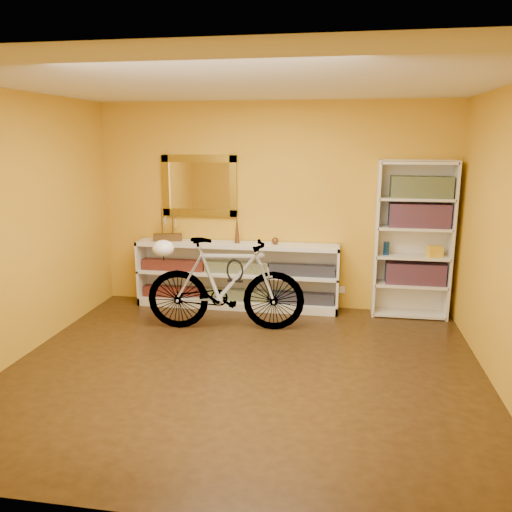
% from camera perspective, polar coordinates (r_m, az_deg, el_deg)
% --- Properties ---
extents(floor, '(4.50, 4.00, 0.01)m').
position_cam_1_polar(floor, '(5.01, -1.36, -12.52)').
color(floor, black).
rests_on(floor, ground).
extents(ceiling, '(4.50, 4.00, 0.01)m').
position_cam_1_polar(ceiling, '(4.54, -1.55, 18.73)').
color(ceiling, silver).
rests_on(ceiling, ground).
extents(back_wall, '(4.50, 0.01, 2.60)m').
position_cam_1_polar(back_wall, '(6.55, 1.90, 5.51)').
color(back_wall, gold).
rests_on(back_wall, ground).
extents(left_wall, '(0.01, 4.00, 2.60)m').
position_cam_1_polar(left_wall, '(5.49, -25.27, 2.82)').
color(left_wall, gold).
rests_on(left_wall, ground).
extents(right_wall, '(0.01, 4.00, 2.60)m').
position_cam_1_polar(right_wall, '(4.73, 26.50, 1.25)').
color(right_wall, gold).
rests_on(right_wall, ground).
extents(gilt_mirror, '(0.98, 0.06, 0.78)m').
position_cam_1_polar(gilt_mirror, '(6.68, -6.30, 7.74)').
color(gilt_mirror, olive).
rests_on(gilt_mirror, back_wall).
extents(wall_socket, '(0.09, 0.02, 0.09)m').
position_cam_1_polar(wall_socket, '(6.70, 9.48, -3.70)').
color(wall_socket, silver).
rests_on(wall_socket, back_wall).
extents(console_unit, '(2.60, 0.35, 0.85)m').
position_cam_1_polar(console_unit, '(6.61, -2.15, -2.16)').
color(console_unit, silver).
rests_on(console_unit, floor).
extents(cd_row_lower, '(2.50, 0.13, 0.14)m').
position_cam_1_polar(cd_row_lower, '(6.67, -2.17, -4.32)').
color(cd_row_lower, black).
rests_on(cd_row_lower, console_unit).
extents(cd_row_upper, '(2.50, 0.13, 0.14)m').
position_cam_1_polar(cd_row_upper, '(6.57, -2.19, -1.28)').
color(cd_row_upper, navy).
rests_on(cd_row_upper, console_unit).
extents(model_ship, '(0.38, 0.21, 0.43)m').
position_cam_1_polar(model_ship, '(6.72, -9.82, 3.48)').
color(model_ship, '#412A12').
rests_on(model_ship, console_unit).
extents(toy_car, '(0.00, 0.00, 0.00)m').
position_cam_1_polar(toy_car, '(6.62, -5.84, 1.57)').
color(toy_car, black).
rests_on(toy_car, console_unit).
extents(bronze_ornament, '(0.07, 0.07, 0.39)m').
position_cam_1_polar(bronze_ornament, '(6.48, -2.13, 3.12)').
color(bronze_ornament, brown).
rests_on(bronze_ornament, console_unit).
extents(decorative_orb, '(0.09, 0.09, 0.09)m').
position_cam_1_polar(decorative_orb, '(6.43, 2.14, 1.69)').
color(decorative_orb, brown).
rests_on(decorative_orb, console_unit).
extents(bookcase, '(0.90, 0.30, 1.90)m').
position_cam_1_polar(bookcase, '(6.45, 17.04, 1.67)').
color(bookcase, silver).
rests_on(bookcase, floor).
extents(book_row_a, '(0.70, 0.22, 0.26)m').
position_cam_1_polar(book_row_a, '(6.54, 17.24, -1.83)').
color(book_row_a, maroon).
rests_on(book_row_a, bookcase).
extents(book_row_b, '(0.70, 0.22, 0.28)m').
position_cam_1_polar(book_row_b, '(6.40, 17.66, 4.32)').
color(book_row_b, maroon).
rests_on(book_row_b, bookcase).
extents(book_row_c, '(0.70, 0.22, 0.25)m').
position_cam_1_polar(book_row_c, '(6.37, 17.87, 7.31)').
color(book_row_c, navy).
rests_on(book_row_c, bookcase).
extents(travel_mug, '(0.07, 0.07, 0.16)m').
position_cam_1_polar(travel_mug, '(6.41, 14.26, 0.83)').
color(travel_mug, '#16429C').
rests_on(travel_mug, bookcase).
extents(red_tin, '(0.15, 0.15, 0.19)m').
position_cam_1_polar(red_tin, '(6.37, 15.57, 7.18)').
color(red_tin, maroon).
rests_on(red_tin, bookcase).
extents(yellow_bag, '(0.20, 0.16, 0.13)m').
position_cam_1_polar(yellow_bag, '(6.47, 19.20, 0.48)').
color(yellow_bag, gold).
rests_on(yellow_bag, bookcase).
extents(bicycle, '(0.68, 1.87, 1.07)m').
position_cam_1_polar(bicycle, '(5.82, -3.39, -3.13)').
color(bicycle, silver).
rests_on(bicycle, floor).
extents(helmet, '(0.25, 0.24, 0.19)m').
position_cam_1_polar(helmet, '(5.84, -10.26, 0.85)').
color(helmet, white).
rests_on(helmet, bicycle).
extents(u_lock, '(0.20, 0.02, 0.20)m').
position_cam_1_polar(u_lock, '(5.77, -2.36, -1.62)').
color(u_lock, black).
rests_on(u_lock, bicycle).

